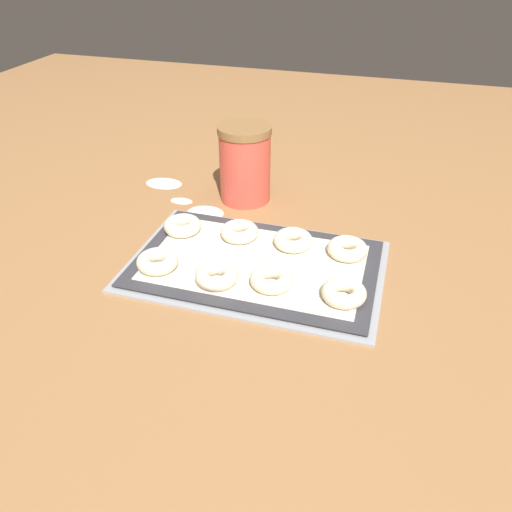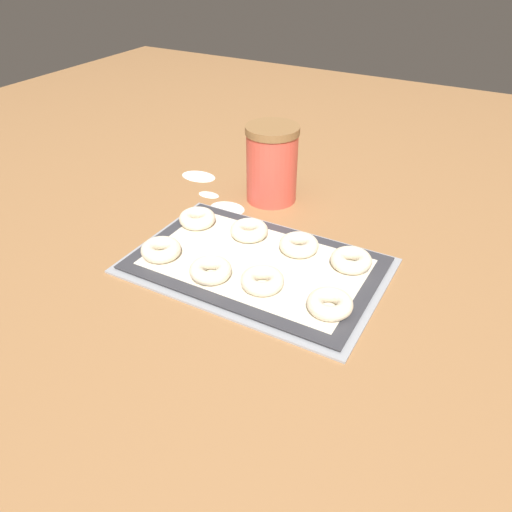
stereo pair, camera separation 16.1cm
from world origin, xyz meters
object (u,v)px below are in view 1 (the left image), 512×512
(bagel_front_far_left, at_px, (157,261))
(baking_tray, at_px, (256,265))
(bagel_back_far_right, at_px, (347,249))
(bagel_front_mid_left, at_px, (216,276))
(bagel_front_mid_right, at_px, (271,279))
(bagel_back_mid_right, at_px, (293,240))
(bagel_front_far_right, at_px, (344,293))
(flour_canister, at_px, (245,163))
(bagel_back_mid_left, at_px, (239,232))
(bagel_back_far_left, at_px, (182,226))

(bagel_front_far_left, bearing_deg, baking_tray, 22.34)
(baking_tray, height_order, bagel_back_far_right, bagel_back_far_right)
(bagel_front_mid_left, height_order, bagel_front_mid_right, same)
(bagel_back_mid_right, distance_m, bagel_back_far_right, 0.10)
(baking_tray, bearing_deg, bagel_back_mid_right, 54.08)
(bagel_front_far_right, distance_m, flour_canister, 0.42)
(bagel_front_far_left, distance_m, bagel_front_mid_right, 0.21)
(flour_canister, bearing_deg, bagel_front_far_left, -101.18)
(bagel_front_mid_right, xyz_separation_m, bagel_front_far_right, (0.12, -0.00, 0.00))
(bagel_back_mid_left, bearing_deg, bagel_back_far_right, -0.13)
(bagel_back_mid_right, bearing_deg, baking_tray, -125.92)
(baking_tray, bearing_deg, bagel_front_mid_left, -121.73)
(bagel_front_mid_left, distance_m, bagel_back_far_left, 0.18)
(bagel_front_mid_right, xyz_separation_m, bagel_back_far_left, (-0.22, 0.12, 0.00))
(bagel_front_mid_right, relative_size, flour_canister, 0.44)
(bagel_back_mid_left, distance_m, bagel_back_far_right, 0.21)
(bagel_front_mid_right, bearing_deg, bagel_front_far_right, -0.89)
(bagel_back_mid_left, bearing_deg, flour_canister, 104.11)
(baking_tray, distance_m, bagel_front_far_left, 0.18)
(baking_tray, distance_m, flour_canister, 0.28)
(bagel_front_far_left, bearing_deg, bagel_back_mid_right, 32.82)
(bagel_front_mid_left, relative_size, flour_canister, 0.44)
(bagel_front_far_left, distance_m, bagel_back_far_right, 0.35)
(bagel_back_far_left, relative_size, bagel_back_far_right, 1.00)
(baking_tray, distance_m, bagel_back_mid_left, 0.09)
(bagel_front_mid_left, distance_m, bagel_back_mid_left, 0.15)
(bagel_front_mid_right, xyz_separation_m, bagel_back_far_right, (0.11, 0.13, 0.00))
(bagel_front_far_left, distance_m, bagel_front_far_right, 0.33)
(bagel_front_mid_right, bearing_deg, bagel_back_far_left, 150.95)
(baking_tray, relative_size, bagel_front_mid_left, 6.18)
(bagel_back_mid_right, xyz_separation_m, flour_canister, (-0.15, 0.18, 0.06))
(bagel_front_far_left, xyz_separation_m, bagel_front_mid_right, (0.21, 0.01, 0.00))
(bagel_back_mid_right, bearing_deg, bagel_front_far_left, -147.18)
(bagel_back_mid_left, bearing_deg, bagel_front_mid_left, -87.03)
(baking_tray, xyz_separation_m, flour_canister, (-0.10, 0.25, 0.08))
(bagel_back_far_right, bearing_deg, bagel_front_far_left, -156.51)
(bagel_front_far_left, bearing_deg, bagel_front_far_right, 1.04)
(bagel_front_far_left, height_order, bagel_back_far_right, same)
(bagel_front_far_left, distance_m, bagel_back_mid_left, 0.18)
(bagel_back_mid_left, bearing_deg, bagel_front_far_left, -127.90)
(bagel_front_mid_right, height_order, flour_canister, flour_canister)
(bagel_front_mid_right, bearing_deg, bagel_back_mid_left, 127.47)
(bagel_back_far_left, height_order, bagel_back_far_right, same)
(baking_tray, height_order, bagel_back_far_left, bagel_back_far_left)
(bagel_back_far_left, bearing_deg, bagel_back_mid_right, 2.80)
(flour_canister, bearing_deg, baking_tray, -68.23)
(baking_tray, relative_size, bagel_front_far_left, 6.18)
(bagel_back_mid_left, relative_size, bagel_back_mid_right, 1.00)
(bagel_front_mid_left, height_order, bagel_back_mid_left, same)
(bagel_back_far_right, height_order, flour_canister, flour_canister)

